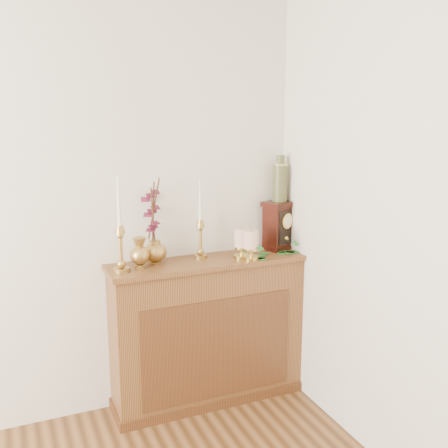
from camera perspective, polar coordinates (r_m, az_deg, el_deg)
name	(u,v)px	position (r m, az deg, el deg)	size (l,w,h in m)	color
console_shelf	(208,335)	(3.38, -1.70, -11.96)	(1.24, 0.34, 0.93)	brown
candlestick_left	(120,241)	(2.98, -11.22, -1.81)	(0.09, 0.09, 0.55)	tan
candlestick_center	(200,233)	(3.21, -2.59, -0.95)	(0.08, 0.08, 0.49)	tan
bud_vase	(140,253)	(3.05, -9.17, -3.14)	(0.11, 0.11, 0.18)	tan
ginger_jar	(152,224)	(3.14, -7.81, 0.00)	(0.21, 0.23, 0.52)	tan
pillar_candle_left	(242,242)	(3.23, 1.93, -1.92)	(0.10, 0.10, 0.20)	gold
pillar_candle_right	(251,243)	(3.19, 2.98, -2.10)	(0.10, 0.10, 0.19)	gold
ivy_garland	(273,254)	(3.30, 5.38, -3.25)	(0.46, 0.20, 0.09)	#2E702A
mantel_clock	(279,225)	(3.45, 6.04, -0.16)	(0.25, 0.21, 0.32)	black
ceramic_vase	(280,181)	(3.41, 6.12, 4.70)	(0.09, 0.09, 0.30)	#183125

